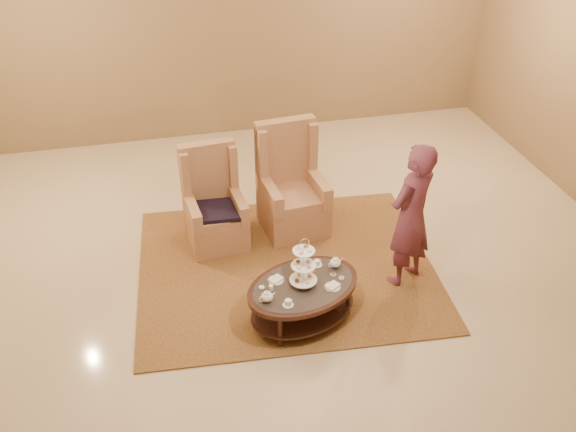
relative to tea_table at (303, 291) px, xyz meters
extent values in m
plane|color=beige|center=(0.01, 0.43, -0.36)|extent=(8.00, 8.00, 0.00)
cube|color=beige|center=(0.01, 0.43, -0.36)|extent=(8.00, 8.00, 0.02)
cube|color=#91744F|center=(0.01, 4.43, 1.39)|extent=(8.00, 0.04, 3.50)
cube|color=olive|center=(0.03, 0.84, -0.35)|extent=(3.43, 2.94, 0.02)
cylinder|color=black|center=(-0.31, -0.34, -0.17)|extent=(0.06, 0.06, 0.39)
cylinder|color=black|center=(0.45, -0.06, -0.17)|extent=(0.06, 0.06, 0.39)
cylinder|color=black|center=(-0.45, 0.06, -0.17)|extent=(0.06, 0.06, 0.39)
cylinder|color=black|center=(0.31, 0.34, -0.17)|extent=(0.06, 0.06, 0.39)
cylinder|color=silver|center=(0.00, 0.00, 0.32)|extent=(0.01, 0.01, 0.48)
torus|color=silver|center=(0.00, 0.00, 0.56)|extent=(0.12, 0.05, 0.12)
cylinder|color=white|center=(0.00, 0.00, 0.14)|extent=(0.35, 0.35, 0.01)
cylinder|color=white|center=(0.00, 0.00, 0.31)|extent=(0.31, 0.31, 0.01)
cylinder|color=white|center=(0.00, 0.00, 0.49)|extent=(0.27, 0.27, 0.01)
cylinder|color=#C96771|center=(0.07, 0.02, 0.16)|extent=(0.05, 0.05, 0.03)
cylinder|color=tan|center=(-0.03, 0.07, 0.16)|extent=(0.05, 0.05, 0.03)
cylinder|color=brown|center=(-0.07, -0.03, 0.16)|extent=(0.05, 0.05, 0.03)
cylinder|color=#EDE7C8|center=(0.03, -0.07, 0.16)|extent=(0.05, 0.05, 0.03)
ellipsoid|color=tan|center=(0.05, 0.04, 0.33)|extent=(0.05, 0.05, 0.03)
ellipsoid|color=brown|center=(-0.04, 0.05, 0.33)|extent=(0.05, 0.05, 0.03)
ellipsoid|color=#EDE7C8|center=(-0.05, -0.04, 0.33)|extent=(0.05, 0.05, 0.03)
ellipsoid|color=#C96771|center=(0.04, -0.05, 0.33)|extent=(0.05, 0.05, 0.03)
cube|color=brown|center=(0.03, 0.05, 0.50)|extent=(0.05, 0.04, 0.02)
cube|color=#EDE7C8|center=(-0.05, 0.03, 0.50)|extent=(0.05, 0.04, 0.02)
cube|color=#C96771|center=(-0.03, -0.05, 0.50)|extent=(0.05, 0.04, 0.02)
cube|color=tan|center=(0.05, -0.03, 0.50)|extent=(0.05, 0.04, 0.02)
ellipsoid|color=white|center=(-0.39, -0.16, 0.14)|extent=(0.15, 0.15, 0.09)
cylinder|color=white|center=(-0.39, -0.16, 0.18)|extent=(0.07, 0.07, 0.01)
sphere|color=white|center=(-0.39, -0.16, 0.20)|extent=(0.02, 0.02, 0.02)
cone|color=white|center=(-0.32, -0.14, 0.14)|extent=(0.07, 0.05, 0.05)
torus|color=white|center=(-0.45, -0.18, 0.14)|extent=(0.07, 0.03, 0.07)
ellipsoid|color=white|center=(0.38, 0.19, 0.14)|extent=(0.15, 0.15, 0.09)
cylinder|color=white|center=(0.38, 0.19, 0.18)|extent=(0.07, 0.07, 0.01)
sphere|color=white|center=(0.38, 0.19, 0.20)|extent=(0.02, 0.02, 0.02)
cone|color=white|center=(0.45, 0.21, 0.14)|extent=(0.07, 0.05, 0.05)
torus|color=white|center=(0.33, 0.17, 0.14)|extent=(0.07, 0.03, 0.07)
cylinder|color=white|center=(-0.21, -0.26, 0.09)|extent=(0.14, 0.14, 0.01)
cylinder|color=white|center=(-0.21, -0.26, 0.12)|extent=(0.08, 0.08, 0.05)
torus|color=white|center=(-0.18, -0.25, 0.12)|extent=(0.04, 0.02, 0.03)
cylinder|color=white|center=(0.21, 0.26, 0.09)|extent=(0.14, 0.14, 0.01)
cylinder|color=white|center=(0.21, 0.26, 0.12)|extent=(0.08, 0.08, 0.05)
torus|color=white|center=(0.25, 0.27, 0.12)|extent=(0.04, 0.02, 0.03)
cylinder|color=white|center=(-0.25, 0.12, 0.09)|extent=(0.20, 0.20, 0.01)
cube|color=beige|center=(-0.25, 0.12, 0.10)|extent=(0.17, 0.15, 0.02)
cylinder|color=white|center=(0.27, -0.11, 0.09)|extent=(0.20, 0.20, 0.01)
cube|color=beige|center=(0.27, -0.11, 0.10)|extent=(0.17, 0.15, 0.02)
cylinder|color=white|center=(-0.32, -0.02, 0.11)|extent=(0.05, 0.05, 0.06)
cylinder|color=white|center=(0.39, 0.00, 0.09)|extent=(0.07, 0.07, 0.01)
cylinder|color=#C96771|center=(0.39, 0.00, 0.10)|extent=(0.05, 0.05, 0.01)
cylinder|color=white|center=(0.33, 0.07, 0.09)|extent=(0.07, 0.07, 0.01)
cylinder|color=brown|center=(0.33, 0.07, 0.10)|extent=(0.05, 0.05, 0.01)
cylinder|color=white|center=(-0.40, 0.04, 0.09)|extent=(0.07, 0.07, 0.01)
cylinder|color=#EDE7C8|center=(-0.40, 0.04, 0.10)|extent=(0.05, 0.05, 0.01)
cube|color=tan|center=(-0.65, 1.49, -0.17)|extent=(0.70, 0.70, 0.39)
cube|color=tan|center=(-0.65, 1.44, 0.07)|extent=(0.59, 0.59, 0.09)
cube|color=tan|center=(-0.68, 1.75, 0.24)|extent=(0.65, 0.19, 1.19)
cube|color=tan|center=(-0.95, 1.69, 0.51)|extent=(0.11, 0.21, 0.55)
cube|color=tan|center=(-0.40, 1.74, 0.51)|extent=(0.11, 0.21, 0.55)
cube|color=tan|center=(-0.91, 1.42, 0.15)|extent=(0.16, 0.59, 0.24)
cube|color=tan|center=(-0.38, 1.47, 0.15)|extent=(0.16, 0.59, 0.24)
cube|color=black|center=(-0.64, 1.41, 0.14)|extent=(0.53, 0.48, 0.06)
cube|color=tan|center=(0.28, 1.57, -0.15)|extent=(0.78, 0.78, 0.43)
cube|color=tan|center=(0.29, 1.52, 0.12)|extent=(0.66, 0.66, 0.10)
cube|color=tan|center=(0.26, 1.87, 0.30)|extent=(0.72, 0.21, 1.32)
cube|color=tan|center=(-0.04, 1.80, 0.61)|extent=(0.12, 0.23, 0.61)
cube|color=tan|center=(0.56, 1.85, 0.61)|extent=(0.12, 0.23, 0.61)
cube|color=tan|center=(0.00, 1.49, 0.20)|extent=(0.18, 0.65, 0.26)
cube|color=tan|center=(0.58, 1.55, 0.20)|extent=(0.18, 0.65, 0.26)
imported|color=brown|center=(1.23, 0.36, 0.46)|extent=(0.71, 0.64, 1.64)
camera|label=1|loc=(-1.26, -4.68, 4.07)|focal=40.00mm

